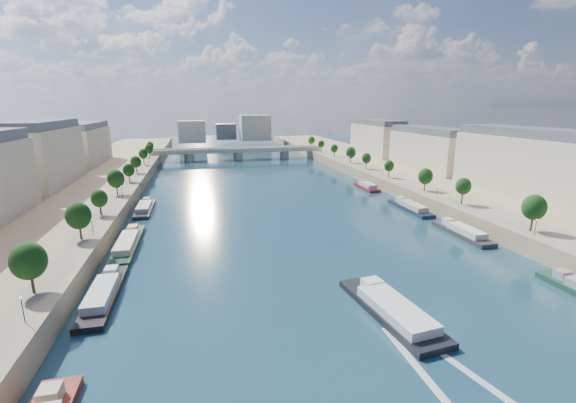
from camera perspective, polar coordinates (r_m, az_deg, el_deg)
ground at (r=135.43m, az=-1.49°, el=-1.30°), size 700.00×700.00×0.00m
quay_left at (r=139.77m, az=-31.79°, el=-1.92°), size 44.00×520.00×5.00m
quay_right at (r=164.82m, az=23.83°, el=1.18°), size 44.00×520.00×5.00m
pave_left at (r=135.02m, az=-25.91°, el=-0.58°), size 14.00×520.00×0.10m
pave_right at (r=155.79m, az=19.50°, el=1.85°), size 14.00×520.00×0.10m
trees_left at (r=135.35m, az=-25.16°, el=1.90°), size 4.80×268.80×8.26m
trees_right at (r=162.14m, az=17.17°, el=4.44°), size 4.80×268.80×8.26m
lamps_left at (r=123.93m, az=-24.98°, el=-0.39°), size 0.36×200.36×4.28m
lamps_right at (r=157.10m, az=17.22°, el=3.14°), size 0.36×200.36×4.28m
buildings_left at (r=152.83m, az=-35.72°, el=4.12°), size 16.00×226.00×23.20m
buildings_right at (r=179.89m, az=25.33°, el=6.55°), size 16.00×226.00×23.20m
skyline at (r=349.26m, az=-8.50°, el=10.50°), size 79.00×42.00×22.00m
bridge at (r=262.70m, az=-7.43°, el=7.27°), size 112.00×12.00×8.15m
tour_barge at (r=72.89m, az=15.03°, el=-15.24°), size 9.98×25.90×3.60m
wake at (r=61.72m, az=22.82°, el=-22.87°), size 10.73×26.01×0.04m
moored_barges_left at (r=83.61m, az=-25.62°, el=-12.28°), size 5.00×153.54×3.60m
moored_barges_right at (r=115.98m, az=26.12°, el=-5.04°), size 5.00×155.00×3.60m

